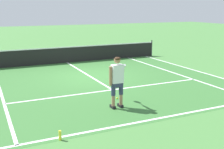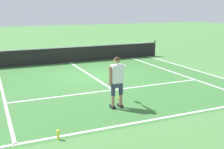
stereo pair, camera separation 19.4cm
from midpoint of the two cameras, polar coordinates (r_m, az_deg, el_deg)
name	(u,v)px [view 2 (the right image)]	position (r m, az deg, el deg)	size (l,w,h in m)	color
ground_plane	(91,76)	(13.90, -3.71, -0.31)	(80.00, 80.00, 0.00)	#477F3D
court_inner_surface	(100,81)	(12.92, -2.06, -1.32)	(10.98, 10.14, 0.00)	#387033
line_baseline	(159,118)	(8.80, 9.93, -8.61)	(10.98, 0.10, 0.01)	white
line_service	(113,90)	(11.56, 0.76, -3.06)	(8.23, 0.10, 0.01)	white
line_centre_service	(87,73)	(14.44, -4.53, 0.21)	(0.10, 6.40, 0.01)	white
line_singles_left	(2,92)	(12.08, -20.54, -3.22)	(0.10, 9.74, 0.01)	white
line_singles_right	(175,73)	(14.90, 12.80, 0.32)	(0.10, 9.74, 0.01)	white
line_doubles_right	(197,70)	(15.74, 16.83, 0.77)	(0.10, 9.74, 0.01)	white
tennis_net	(70,54)	(17.35, -8.08, 3.99)	(11.96, 0.08, 1.07)	#333338
tennis_player	(117,79)	(9.29, 1.56, -0.84)	(0.63, 1.11, 1.71)	black
tennis_ball_near_feet	(117,98)	(10.43, 1.62, -4.72)	(0.07, 0.07, 0.07)	#CCE02D
water_bottle	(58,135)	(7.45, -9.94, -11.75)	(0.07, 0.07, 0.25)	yellow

